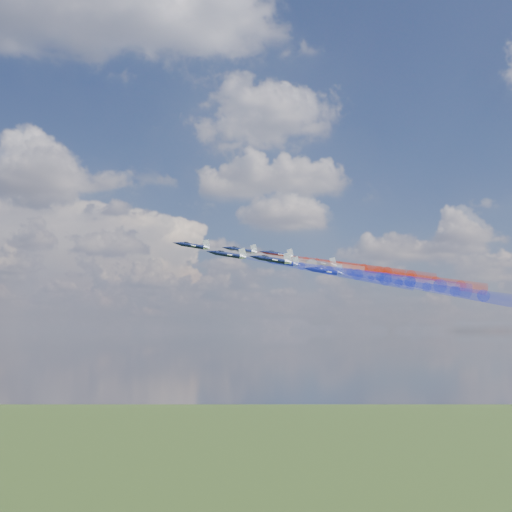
{
  "coord_description": "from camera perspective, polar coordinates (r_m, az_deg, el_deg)",
  "views": [
    {
      "loc": [
        -34.28,
        -179.03,
        114.03
      ],
      "look_at": [
        -12.59,
        -2.51,
        135.14
      ],
      "focal_mm": 44.68,
      "sensor_mm": 36.0,
      "label": 1
    }
  ],
  "objects": [
    {
      "name": "trail_center_third",
      "position": [
        179.22,
        10.88,
        -1.92
      ],
      "size": [
        44.03,
        11.75,
        11.31
      ],
      "primitive_type": null,
      "rotation": [
        0.16,
        -0.15,
        1.37
      ],
      "color": "white"
    },
    {
      "name": "jet_rear_right",
      "position": [
        189.88,
        5.74,
        -0.64
      ],
      "size": [
        12.9,
        11.02,
        6.04
      ],
      "primitive_type": null,
      "rotation": [
        0.16,
        -0.15,
        1.37
      ],
      "color": "black"
    },
    {
      "name": "trail_rear_right",
      "position": [
        192.62,
        13.68,
        -1.87
      ],
      "size": [
        44.03,
        11.75,
        11.31
      ],
      "primitive_type": null,
      "rotation": [
        0.16,
        -0.15,
        1.37
      ],
      "color": "red"
    },
    {
      "name": "jet_inner_left",
      "position": [
        167.99,
        -2.53,
        0.12
      ],
      "size": [
        12.9,
        11.02,
        6.04
      ],
      "primitive_type": null,
      "rotation": [
        0.16,
        -0.15,
        1.37
      ],
      "color": "black"
    },
    {
      "name": "trail_outer_right",
      "position": [
        199.62,
        9.62,
        -1.04
      ],
      "size": [
        44.03,
        11.75,
        11.31
      ],
      "primitive_type": null,
      "rotation": [
        0.16,
        -0.15,
        1.37
      ],
      "color": "red"
    },
    {
      "name": "jet_inner_right",
      "position": [
        191.13,
        -1.35,
        0.53
      ],
      "size": [
        12.9,
        11.02,
        6.04
      ],
      "primitive_type": null,
      "rotation": [
        0.16,
        -0.15,
        1.37
      ],
      "color": "black"
    },
    {
      "name": "jet_center_third",
      "position": [
        177.92,
        2.34,
        -0.59
      ],
      "size": [
        12.9,
        11.02,
        6.04
      ],
      "primitive_type": null,
      "rotation": [
        0.16,
        -0.15,
        1.37
      ],
      "color": "black"
    },
    {
      "name": "jet_outer_right",
      "position": [
        198.76,
        1.97,
        0.16
      ],
      "size": [
        12.9,
        11.02,
        6.04
      ],
      "primitive_type": null,
      "rotation": [
        0.16,
        -0.15,
        1.37
      ],
      "color": "black"
    },
    {
      "name": "trail_rear_left",
      "position": [
        172.68,
        15.05,
        -2.73
      ],
      "size": [
        44.03,
        11.75,
        11.31
      ],
      "primitive_type": null,
      "rotation": [
        0.16,
        -0.15,
        1.37
      ],
      "color": "#1B29E6"
    },
    {
      "name": "trail_inner_left",
      "position": [
        167.11,
        6.57,
        -1.31
      ],
      "size": [
        44.03,
        11.75,
        11.31
      ],
      "primitive_type": null,
      "rotation": [
        0.16,
        -0.15,
        1.37
      ],
      "color": "#1B29E6"
    },
    {
      "name": "trail_inner_right",
      "position": [
        190.51,
        6.65,
        -0.72
      ],
      "size": [
        44.03,
        11.75,
        11.31
      ],
      "primitive_type": null,
      "rotation": [
        0.16,
        -0.15,
        1.37
      ],
      "color": "red"
    },
    {
      "name": "jet_rear_left",
      "position": [
        169.46,
        6.19,
        -1.37
      ],
      "size": [
        12.9,
        11.02,
        6.04
      ],
      "primitive_type": null,
      "rotation": [
        0.16,
        -0.15,
        1.37
      ],
      "color": "black"
    },
    {
      "name": "trail_lead",
      "position": [
        179.73,
        2.7,
        -0.39
      ],
      "size": [
        44.03,
        11.75,
        11.31
      ],
      "primitive_type": null,
      "rotation": [
        0.16,
        -0.15,
        1.37
      ],
      "color": "white"
    },
    {
      "name": "jet_lead",
      "position": [
        182.3,
        -5.69,
        0.92
      ],
      "size": [
        12.9,
        11.02,
        6.04
      ],
      "primitive_type": null,
      "rotation": [
        0.16,
        -0.15,
        1.37
      ],
      "color": "black"
    },
    {
      "name": "jet_outer_left",
      "position": [
        158.27,
        1.45,
        -0.33
      ],
      "size": [
        12.9,
        11.02,
        6.04
      ],
      "primitive_type": null,
      "rotation": [
        0.16,
        -0.15,
        1.37
      ],
      "color": "black"
    },
    {
      "name": "trail_outer_left",
      "position": [
        159.39,
        11.05,
        -1.83
      ],
      "size": [
        44.03,
        11.75,
        11.31
      ],
      "primitive_type": null,
      "rotation": [
        0.16,
        -0.15,
        1.37
      ],
      "color": "#1B29E6"
    }
  ]
}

